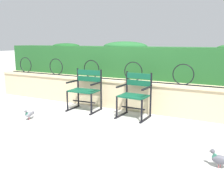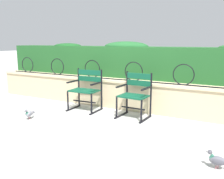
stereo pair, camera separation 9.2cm
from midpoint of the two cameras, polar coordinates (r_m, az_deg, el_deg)
name	(u,v)px [view 1 (the left image)]	position (r m, az deg, el deg)	size (l,w,h in m)	color
ground_plane	(110,117)	(5.03, -0.93, -6.31)	(60.00, 60.00, 0.00)	#B7B5AF
stone_wall	(126,94)	(5.59, 2.72, -1.06)	(7.41, 0.41, 0.65)	#C6B289
iron_arch_fence	(113,72)	(5.56, -0.14, 4.10)	(6.87, 0.02, 0.42)	black
hedge_row	(136,61)	(5.95, 5.05, 6.58)	(7.26, 0.68, 0.84)	#1E5123
park_chair_left	(86,89)	(5.48, -6.55, 0.19)	(0.66, 0.54, 0.89)	#0F4C33
park_chair_right	(135,94)	(4.95, 4.77, -1.03)	(0.60, 0.55, 0.89)	#0F4C33
pigeon_near_chairs	(29,114)	(5.12, -18.97, -5.31)	(0.14, 0.29, 0.22)	gray
pigeon_far_side	(221,159)	(3.33, 22.81, -14.50)	(0.29, 0.11, 0.22)	#5B5B66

